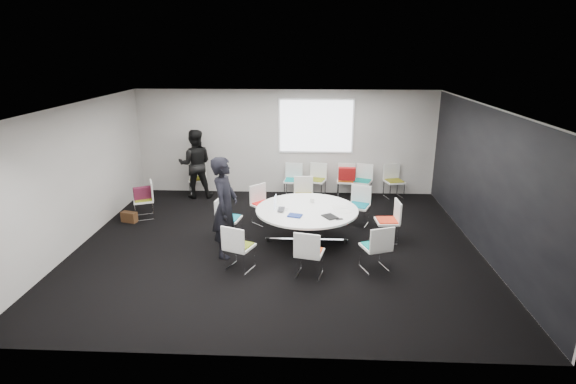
{
  "coord_description": "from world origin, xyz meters",
  "views": [
    {
      "loc": [
        0.61,
        -8.38,
        3.84
      ],
      "look_at": [
        0.2,
        0.4,
        1.0
      ],
      "focal_mm": 28.0,
      "sensor_mm": 36.0,
      "label": 1
    }
  ],
  "objects_px": {
    "chair_back_d": "(362,187)",
    "person_back": "(195,164)",
    "chair_ring_d": "(264,212)",
    "chair_ring_h": "(375,256)",
    "chair_ring_g": "(309,262)",
    "person_main": "(225,207)",
    "chair_spare_left": "(145,207)",
    "chair_ring_b": "(358,213)",
    "brown_bag": "(129,217)",
    "cup": "(312,201)",
    "chair_ring_a": "(387,229)",
    "chair_person_back": "(198,185)",
    "chair_back_e": "(394,188)",
    "maroon_bag": "(143,193)",
    "conference_table": "(307,218)",
    "chair_ring_f": "(239,255)",
    "chair_back_b": "(316,186)",
    "chair_ring_c": "(304,203)",
    "laptop": "(283,210)",
    "chair_ring_e": "(229,226)",
    "chair_back_a": "(293,187)",
    "chair_back_c": "(346,187)"
  },
  "relations": [
    {
      "from": "conference_table",
      "to": "person_main",
      "type": "height_order",
      "value": "person_main"
    },
    {
      "from": "chair_ring_a",
      "to": "chair_ring_d",
      "type": "relative_size",
      "value": 1.0
    },
    {
      "from": "chair_ring_h",
      "to": "chair_back_e",
      "type": "xyz_separation_m",
      "value": [
        1.06,
        4.17,
        0.0
      ]
    },
    {
      "from": "chair_ring_e",
      "to": "person_back",
      "type": "xyz_separation_m",
      "value": [
        -1.34,
        2.72,
        0.64
      ]
    },
    {
      "from": "chair_ring_b",
      "to": "chair_spare_left",
      "type": "xyz_separation_m",
      "value": [
        -4.96,
        0.18,
        0.0
      ]
    },
    {
      "from": "conference_table",
      "to": "laptop",
      "type": "height_order",
      "value": "laptop"
    },
    {
      "from": "chair_back_e",
      "to": "person_main",
      "type": "height_order",
      "value": "person_main"
    },
    {
      "from": "chair_ring_a",
      "to": "chair_ring_d",
      "type": "bearing_deg",
      "value": 67.07
    },
    {
      "from": "chair_ring_g",
      "to": "brown_bag",
      "type": "xyz_separation_m",
      "value": [
        -4.14,
        2.38,
        -0.16
      ]
    },
    {
      "from": "chair_back_b",
      "to": "chair_ring_c",
      "type": "bearing_deg",
      "value": 93.41
    },
    {
      "from": "chair_ring_b",
      "to": "person_back",
      "type": "xyz_separation_m",
      "value": [
        -4.12,
        1.8,
        0.64
      ]
    },
    {
      "from": "conference_table",
      "to": "cup",
      "type": "relative_size",
      "value": 22.94
    },
    {
      "from": "chair_back_a",
      "to": "chair_back_c",
      "type": "xyz_separation_m",
      "value": [
        1.41,
        0.05,
        0.0
      ]
    },
    {
      "from": "brown_bag",
      "to": "chair_ring_b",
      "type": "bearing_deg",
      "value": 1.0
    },
    {
      "from": "person_main",
      "to": "brown_bag",
      "type": "bearing_deg",
      "value": 64.45
    },
    {
      "from": "chair_spare_left",
      "to": "cup",
      "type": "bearing_deg",
      "value": -124.5
    },
    {
      "from": "chair_ring_d",
      "to": "chair_ring_h",
      "type": "distance_m",
      "value": 3.11
    },
    {
      "from": "chair_ring_a",
      "to": "chair_ring_f",
      "type": "relative_size",
      "value": 1.0
    },
    {
      "from": "chair_ring_h",
      "to": "person_back",
      "type": "xyz_separation_m",
      "value": [
        -4.21,
        3.98,
        0.64
      ]
    },
    {
      "from": "chair_back_b",
      "to": "chair_back_e",
      "type": "bearing_deg",
      "value": -163.19
    },
    {
      "from": "chair_back_a",
      "to": "brown_bag",
      "type": "distance_m",
      "value": 4.22
    },
    {
      "from": "chair_ring_c",
      "to": "laptop",
      "type": "distance_m",
      "value": 1.89
    },
    {
      "from": "conference_table",
      "to": "chair_ring_e",
      "type": "height_order",
      "value": "chair_ring_e"
    },
    {
      "from": "chair_ring_d",
      "to": "cup",
      "type": "xyz_separation_m",
      "value": [
        1.09,
        -0.63,
        0.5
      ]
    },
    {
      "from": "chair_ring_f",
      "to": "chair_spare_left",
      "type": "bearing_deg",
      "value": 159.01
    },
    {
      "from": "chair_ring_a",
      "to": "laptop",
      "type": "xyz_separation_m",
      "value": [
        -2.13,
        -0.23,
        0.47
      ]
    },
    {
      "from": "chair_ring_g",
      "to": "chair_person_back",
      "type": "bearing_deg",
      "value": 137.73
    },
    {
      "from": "chair_ring_f",
      "to": "chair_back_a",
      "type": "height_order",
      "value": "same"
    },
    {
      "from": "chair_ring_c",
      "to": "chair_back_d",
      "type": "xyz_separation_m",
      "value": [
        1.54,
        1.3,
        0.0
      ]
    },
    {
      "from": "chair_ring_b",
      "to": "cup",
      "type": "bearing_deg",
      "value": 52.33
    },
    {
      "from": "chair_ring_a",
      "to": "person_main",
      "type": "xyz_separation_m",
      "value": [
        -3.2,
        -0.76,
        0.7
      ]
    },
    {
      "from": "chair_person_back",
      "to": "chair_ring_g",
      "type": "bearing_deg",
      "value": 114.8
    },
    {
      "from": "chair_ring_d",
      "to": "chair_ring_h",
      "type": "relative_size",
      "value": 1.0
    },
    {
      "from": "chair_ring_f",
      "to": "cup",
      "type": "height_order",
      "value": "chair_ring_f"
    },
    {
      "from": "chair_ring_d",
      "to": "chair_person_back",
      "type": "distance_m",
      "value": 2.79
    },
    {
      "from": "chair_ring_d",
      "to": "chair_ring_g",
      "type": "relative_size",
      "value": 1.0
    },
    {
      "from": "chair_ring_g",
      "to": "person_main",
      "type": "distance_m",
      "value": 1.92
    },
    {
      "from": "chair_ring_g",
      "to": "chair_spare_left",
      "type": "height_order",
      "value": "same"
    },
    {
      "from": "chair_ring_f",
      "to": "person_back",
      "type": "relative_size",
      "value": 0.48
    },
    {
      "from": "chair_ring_d",
      "to": "chair_ring_f",
      "type": "bearing_deg",
      "value": 38.39
    },
    {
      "from": "chair_ring_b",
      "to": "chair_ring_g",
      "type": "xyz_separation_m",
      "value": [
        -1.1,
        -2.47,
        0.0
      ]
    },
    {
      "from": "chair_back_d",
      "to": "brown_bag",
      "type": "relative_size",
      "value": 2.44
    },
    {
      "from": "cup",
      "to": "chair_person_back",
      "type": "bearing_deg",
      "value": 139.73
    },
    {
      "from": "maroon_bag",
      "to": "conference_table",
      "type": "bearing_deg",
      "value": -17.5
    },
    {
      "from": "chair_back_d",
      "to": "person_back",
      "type": "xyz_separation_m",
      "value": [
        -4.42,
        -0.15,
        0.64
      ]
    },
    {
      "from": "chair_ring_d",
      "to": "person_main",
      "type": "height_order",
      "value": "person_main"
    },
    {
      "from": "conference_table",
      "to": "chair_ring_f",
      "type": "distance_m",
      "value": 1.76
    },
    {
      "from": "chair_ring_a",
      "to": "brown_bag",
      "type": "distance_m",
      "value": 5.8
    },
    {
      "from": "conference_table",
      "to": "chair_person_back",
      "type": "bearing_deg",
      "value": 134.75
    },
    {
      "from": "chair_ring_c",
      "to": "chair_spare_left",
      "type": "relative_size",
      "value": 1.0
    }
  ]
}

